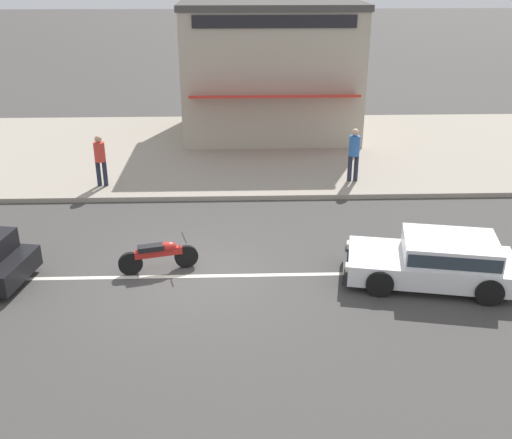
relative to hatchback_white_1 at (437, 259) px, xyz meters
The scene contains 8 objects.
ground_plane 5.53m from the hatchback_white_1, behind, with size 160.00×160.00×0.00m, color #423F3D.
lane_centre_stripe 5.53m from the hatchback_white_1, behind, with size 50.40×0.14×0.01m, color silver.
kerb_strip 11.53m from the hatchback_white_1, 118.38° to the left, with size 68.00×10.00×0.15m, color #9E9384.
hatchback_white_1 is the anchor object (origin of this frame).
motorcycle_0 6.34m from the hatchback_white_1, behind, with size 1.83×0.71×0.80m.
pedestrian_mid_kerb 6.44m from the hatchback_white_1, 96.57° to the left, with size 0.34×0.34×1.73m.
pedestrian_far_end 10.69m from the hatchback_white_1, 144.56° to the left, with size 0.34×0.34×1.63m.
shopfront_mid_block 13.11m from the hatchback_white_1, 103.76° to the left, with size 6.90×6.01×5.13m.
Camera 1 is at (1.03, -12.19, 6.75)m, focal length 42.00 mm.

